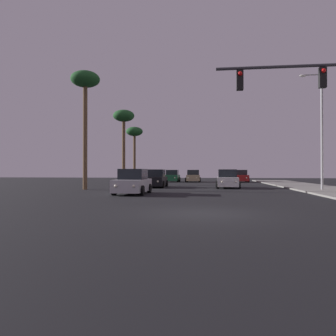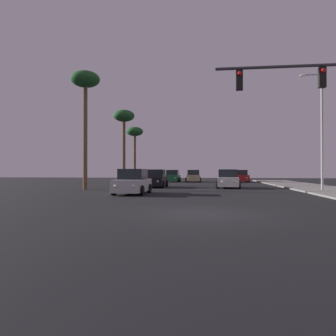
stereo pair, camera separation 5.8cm
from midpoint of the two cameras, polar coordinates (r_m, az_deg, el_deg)
ground_plane at (r=12.12m, az=6.08°, el=-7.86°), size 120.00×120.00×0.00m
car_red at (r=46.06m, az=12.60°, el=-1.46°), size 2.04×4.32×1.68m
car_green at (r=45.88m, az=0.84°, el=-1.48°), size 2.04×4.32×1.68m
car_tan at (r=45.66m, az=4.48°, el=-1.48°), size 2.04×4.34×1.68m
car_black at (r=30.88m, az=-2.13°, el=-1.96°), size 2.04×4.32×1.68m
car_white at (r=30.11m, az=10.37°, el=-1.99°), size 2.04×4.33×1.68m
car_silver at (r=22.03m, az=-6.11°, el=-2.55°), size 2.04×4.32×1.68m
traffic_light_mast at (r=16.37m, az=26.85°, el=10.72°), size 7.27×0.36×6.50m
street_lamp at (r=27.90m, az=25.03°, el=6.89°), size 1.74×0.24×9.00m
palm_tree_near at (r=28.78m, az=-14.15°, el=13.58°), size 2.40×2.40×9.83m
palm_tree_far at (r=47.50m, az=-5.78°, el=5.87°), size 2.40×2.40×7.87m
palm_tree_mid at (r=37.69m, az=-7.64°, el=8.32°), size 2.40×2.40×8.44m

